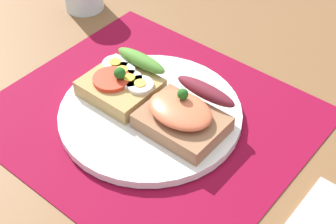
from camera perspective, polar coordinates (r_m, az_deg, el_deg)
name	(u,v)px	position (r cm, az deg, el deg)	size (l,w,h in cm)	color
ground_plane	(151,127)	(67.66, -1.97, -1.69)	(120.00, 90.00, 3.20)	brown
placemat	(151,117)	(66.43, -2.00, -0.62)	(39.59, 35.26, 0.30)	maroon
plate	(150,114)	(65.93, -2.02, -0.17)	(24.07, 24.07, 1.14)	white
sandwich_egg_tomato	(122,82)	(67.49, -5.22, 3.37)	(9.41, 9.81, 4.40)	tan
sandwich_salmon	(186,114)	(62.30, 2.00, -0.18)	(10.41, 9.36, 5.31)	#946848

